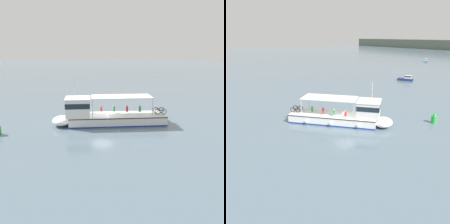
{
  "view_description": "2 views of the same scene",
  "coord_description": "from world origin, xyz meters",
  "views": [
    {
      "loc": [
        -18.38,
        20.99,
        8.02
      ],
      "look_at": [
        -1.15,
        -0.51,
        1.4
      ],
      "focal_mm": 40.25,
      "sensor_mm": 36.0,
      "label": 1
    },
    {
      "loc": [
        22.39,
        -15.53,
        10.41
      ],
      "look_at": [
        -1.15,
        -0.51,
        1.4
      ],
      "focal_mm": 37.97,
      "sensor_mm": 36.0,
      "label": 2
    }
  ],
  "objects": [
    {
      "name": "ground_plane",
      "position": [
        0.0,
        0.0,
        0.0
      ],
      "size": [
        400.0,
        400.0,
        0.0
      ],
      "primitive_type": "plane",
      "color": "slate"
    },
    {
      "name": "ferry_main",
      "position": [
        -0.42,
        0.2,
        1.02
      ],
      "size": [
        11.28,
        11.06,
        5.32
      ],
      "color": "white",
      "rests_on": "ground"
    }
  ]
}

